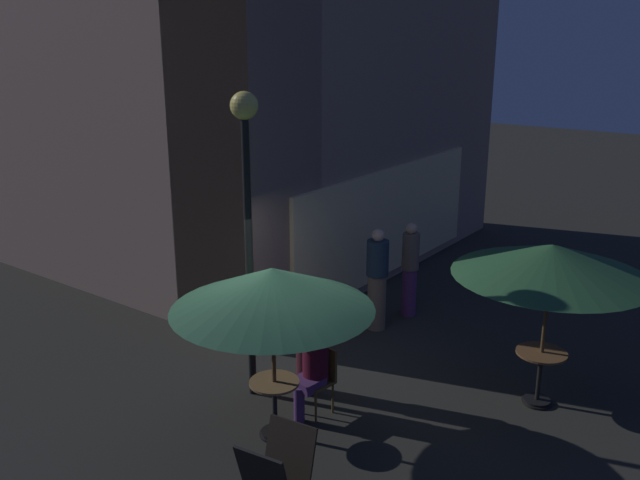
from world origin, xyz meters
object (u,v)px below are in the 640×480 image
(street_lamp_near_corner, at_px, (247,182))
(patron_standing_1, at_px, (377,279))
(cafe_table_0, at_px, (275,400))
(cafe_chair_0, at_px, (320,374))
(patron_seated_0, at_px, (313,366))
(patio_umbrella_0, at_px, (272,289))
(patio_umbrella_1, at_px, (551,261))
(patron_standing_2, at_px, (306,334))
(patron_standing_3, at_px, (410,269))
(cafe_table_1, at_px, (540,368))

(street_lamp_near_corner, relative_size, patron_standing_1, 2.36)
(cafe_table_0, bearing_deg, cafe_chair_0, -7.71)
(cafe_chair_0, distance_m, patron_seated_0, 0.22)
(patio_umbrella_0, xyz_separation_m, patio_umbrella_1, (2.67, -2.35, 0.09))
(street_lamp_near_corner, relative_size, patron_standing_2, 2.41)
(patron_standing_1, bearing_deg, patron_standing_3, 158.05)
(patron_seated_0, relative_size, patron_standing_2, 0.73)
(street_lamp_near_corner, distance_m, patron_standing_3, 4.27)
(cafe_table_1, height_order, patio_umbrella_0, patio_umbrella_0)
(patron_standing_1, bearing_deg, street_lamp_near_corner, -15.69)
(patron_standing_1, xyz_separation_m, patron_standing_2, (-2.38, -0.34, -0.01))
(cafe_table_1, relative_size, patio_umbrella_0, 0.31)
(patron_seated_0, height_order, patron_standing_3, patron_standing_3)
(street_lamp_near_corner, bearing_deg, patron_seated_0, -87.97)
(patio_umbrella_1, distance_m, patron_seated_0, 3.30)
(cafe_table_1, height_order, cafe_chair_0, cafe_chair_0)
(cafe_table_0, bearing_deg, patio_umbrella_0, 0.00)
(patio_umbrella_1, bearing_deg, patron_standing_3, 60.42)
(cafe_table_1, height_order, patron_seated_0, patron_seated_0)
(patron_standing_3, bearing_deg, patron_seated_0, -152.64)
(patio_umbrella_1, relative_size, patron_standing_3, 1.48)
(patio_umbrella_0, bearing_deg, cafe_chair_0, -7.71)
(patio_umbrella_0, distance_m, cafe_chair_0, 1.61)
(patron_standing_2, bearing_deg, cafe_chair_0, 158.22)
(cafe_table_1, distance_m, patron_standing_1, 3.16)
(cafe_table_0, height_order, cafe_chair_0, cafe_chair_0)
(patron_seated_0, xyz_separation_m, patron_standing_2, (0.44, 0.43, 0.16))
(street_lamp_near_corner, relative_size, patio_umbrella_0, 1.70)
(cafe_chair_0, height_order, patron_seated_0, patron_seated_0)
(street_lamp_near_corner, distance_m, cafe_table_0, 2.72)
(patio_umbrella_0, distance_m, patron_standing_1, 3.70)
(patio_umbrella_0, xyz_separation_m, patron_standing_1, (3.47, 0.68, -1.06))
(cafe_table_0, relative_size, patron_standing_2, 0.44)
(patio_umbrella_0, height_order, patron_standing_3, patio_umbrella_0)
(cafe_table_0, distance_m, patio_umbrella_1, 3.87)
(street_lamp_near_corner, height_order, patio_umbrella_1, street_lamp_near_corner)
(patio_umbrella_0, xyz_separation_m, patron_standing_3, (4.30, 0.52, -1.08))
(cafe_table_0, relative_size, cafe_table_1, 0.98)
(patio_umbrella_1, distance_m, patron_standing_1, 3.35)
(cafe_chair_0, bearing_deg, street_lamp_near_corner, -72.63)
(patio_umbrella_1, bearing_deg, patio_umbrella_0, 138.59)
(cafe_table_0, bearing_deg, patron_standing_1, 11.12)
(patio_umbrella_0, bearing_deg, patron_standing_1, 11.12)
(street_lamp_near_corner, bearing_deg, patio_umbrella_0, -124.15)
(patron_seated_0, bearing_deg, cafe_chair_0, 180.00)
(patron_standing_2, bearing_deg, cafe_table_1, -138.01)
(street_lamp_near_corner, bearing_deg, patron_standing_3, -6.09)
(cafe_table_1, distance_m, patio_umbrella_1, 1.50)
(patio_umbrella_0, distance_m, patron_standing_3, 4.46)
(patron_standing_3, bearing_deg, street_lamp_near_corner, -168.27)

